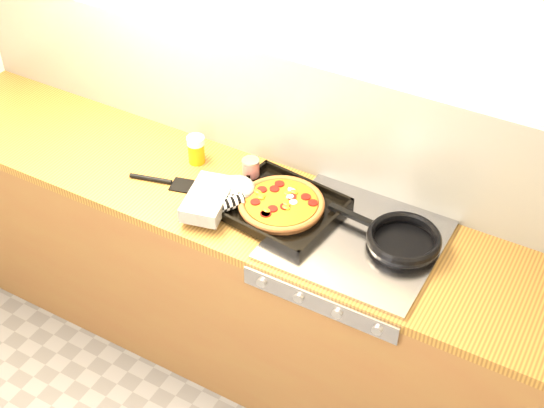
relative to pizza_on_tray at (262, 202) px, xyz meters
The scene contains 9 objects.
room_shell 0.38m from the pizza_on_tray, 100.52° to the left, with size 3.20×3.20×3.20m.
counter_run 0.50m from the pizza_on_tray, 157.53° to the left, with size 3.20×0.62×0.90m.
stovetop 0.39m from the pizza_on_tray, ahead, with size 0.60×0.56×0.02m, color #A09FA4.
pizza_on_tray is the anchor object (origin of this frame).
frying_pan 0.55m from the pizza_on_tray, ahead, with size 0.47×0.30×0.05m.
tomato_can 0.20m from the pizza_on_tray, 133.09° to the left, with size 0.09×0.09×0.10m.
juice_glass 0.42m from the pizza_on_tray, 160.30° to the left, with size 0.07×0.07×0.12m.
wooden_spoon 0.21m from the pizza_on_tray, 76.62° to the left, with size 0.30×0.11×0.02m.
black_spatula 0.44m from the pizza_on_tray, behind, with size 0.29×0.12×0.02m.
Camera 1 is at (1.19, -0.85, 2.81)m, focal length 50.00 mm.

